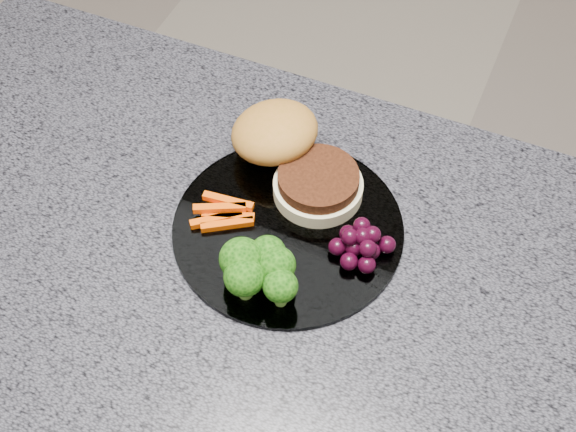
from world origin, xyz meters
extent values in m
cube|color=#50505A|center=(0.00, 0.00, 0.88)|extent=(1.20, 0.60, 0.04)
cylinder|color=white|center=(-0.06, 0.06, 0.90)|extent=(0.26, 0.26, 0.01)
cylinder|color=beige|center=(-0.05, 0.12, 0.92)|extent=(0.13, 0.13, 0.02)
cylinder|color=#441C0D|center=(-0.05, 0.12, 0.93)|extent=(0.12, 0.12, 0.02)
ellipsoid|color=#A66529|center=(-0.12, 0.16, 0.93)|extent=(0.13, 0.13, 0.06)
cube|color=#F55104|center=(-0.14, 0.06, 0.91)|extent=(0.06, 0.04, 0.01)
cube|color=#F55104|center=(-0.13, 0.05, 0.91)|extent=(0.06, 0.03, 0.01)
cube|color=#F55104|center=(-0.14, 0.04, 0.91)|extent=(0.05, 0.04, 0.01)
cube|color=#F55104|center=(-0.14, 0.06, 0.92)|extent=(0.06, 0.01, 0.01)
cube|color=#F55104|center=(-0.14, 0.05, 0.92)|extent=(0.06, 0.03, 0.01)
cube|color=#F55104|center=(-0.13, 0.04, 0.91)|extent=(0.05, 0.04, 0.01)
cylinder|color=#639B38|center=(-0.08, -0.02, 0.92)|extent=(0.02, 0.02, 0.02)
ellipsoid|color=#0B3407|center=(-0.08, -0.02, 0.94)|extent=(0.05, 0.05, 0.04)
cylinder|color=#639B38|center=(-0.05, -0.01, 0.92)|extent=(0.01, 0.01, 0.02)
ellipsoid|color=#0B3407|center=(-0.05, -0.01, 0.94)|extent=(0.04, 0.04, 0.04)
cylinder|color=#639B38|center=(-0.07, -0.04, 0.92)|extent=(0.02, 0.02, 0.02)
ellipsoid|color=#0B3407|center=(-0.07, -0.04, 0.94)|extent=(0.04, 0.04, 0.04)
cylinder|color=#639B38|center=(-0.03, -0.03, 0.92)|extent=(0.01, 0.01, 0.02)
ellipsoid|color=#0B3407|center=(-0.03, -0.03, 0.94)|extent=(0.04, 0.04, 0.03)
cylinder|color=#639B38|center=(-0.06, 0.00, 0.92)|extent=(0.01, 0.01, 0.02)
ellipsoid|color=#0B3407|center=(-0.06, 0.00, 0.94)|extent=(0.04, 0.04, 0.04)
sphere|color=black|center=(0.02, 0.06, 0.92)|extent=(0.02, 0.02, 0.02)
sphere|color=black|center=(0.03, 0.06, 0.92)|extent=(0.02, 0.02, 0.02)
sphere|color=black|center=(0.03, 0.08, 0.92)|extent=(0.02, 0.02, 0.02)
sphere|color=black|center=(0.00, 0.07, 0.92)|extent=(0.02, 0.02, 0.02)
sphere|color=black|center=(0.00, 0.05, 0.92)|extent=(0.02, 0.02, 0.02)
sphere|color=black|center=(0.02, 0.04, 0.92)|extent=(0.02, 0.02, 0.02)
sphere|color=black|center=(0.04, 0.04, 0.92)|extent=(0.02, 0.02, 0.02)
sphere|color=black|center=(0.05, 0.08, 0.92)|extent=(0.02, 0.02, 0.02)
sphere|color=black|center=(0.02, 0.07, 0.93)|extent=(0.02, 0.02, 0.02)
sphere|color=black|center=(0.01, 0.06, 0.93)|extent=(0.02, 0.02, 0.02)
sphere|color=black|center=(0.03, 0.05, 0.93)|extent=(0.02, 0.02, 0.02)
sphere|color=black|center=(0.02, 0.08, 0.93)|extent=(0.02, 0.02, 0.02)
sphere|color=black|center=(0.03, 0.07, 0.93)|extent=(0.02, 0.02, 0.02)
camera|label=1|loc=(0.15, -0.43, 1.63)|focal=50.00mm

